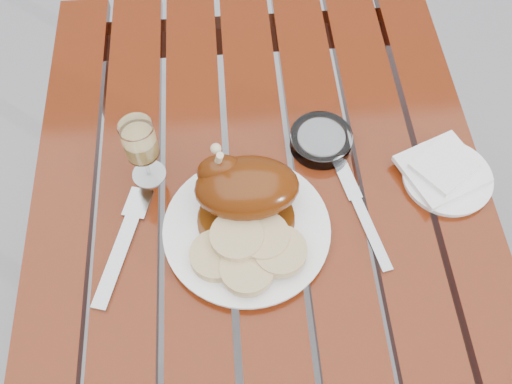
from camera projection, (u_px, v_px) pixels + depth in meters
ground at (261, 353)px, 1.60m from camera, size 60.00×60.00×0.00m
table at (263, 308)px, 1.28m from camera, size 0.80×1.20×0.75m
dinner_plate at (247, 230)px, 0.95m from camera, size 0.30×0.30×0.02m
roast_duck at (243, 187)px, 0.93m from camera, size 0.17×0.17×0.12m
bread_dumplings at (249, 250)px, 0.90m from camera, size 0.19×0.14×0.04m
wine_glass at (143, 152)px, 0.95m from camera, size 0.07×0.07×0.14m
side_plate at (447, 177)px, 1.00m from camera, size 0.16×0.16×0.01m
napkin at (442, 169)px, 1.00m from camera, size 0.17×0.16×0.01m
ashtray at (321, 140)px, 1.04m from camera, size 0.14×0.14×0.03m
fork at (120, 251)px, 0.93m from camera, size 0.08×0.20×0.01m
knife at (365, 221)px, 0.96m from camera, size 0.06×0.19×0.01m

